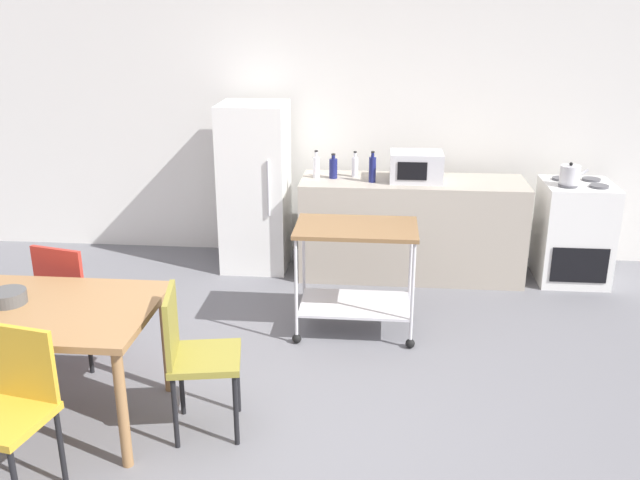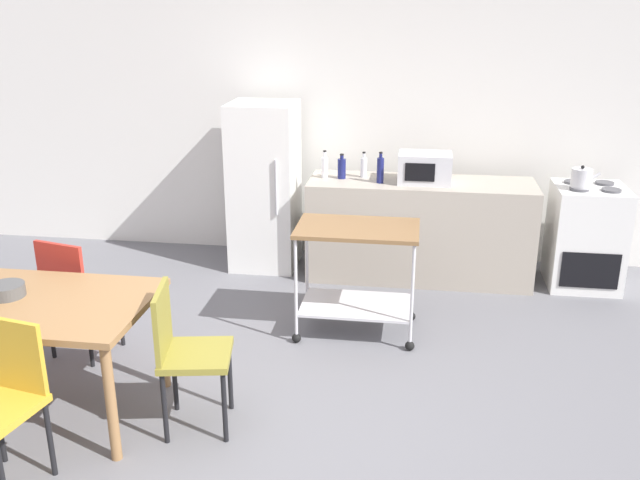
# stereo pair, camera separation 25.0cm
# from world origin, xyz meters

# --- Properties ---
(ground_plane) EXTENTS (12.00, 12.00, 0.00)m
(ground_plane) POSITION_xyz_m (0.00, 0.00, 0.00)
(ground_plane) COLOR slate
(back_wall) EXTENTS (8.40, 0.12, 2.90)m
(back_wall) POSITION_xyz_m (0.00, 3.20, 1.45)
(back_wall) COLOR silver
(back_wall) RESTS_ON ground_plane
(kitchen_counter) EXTENTS (2.00, 0.64, 0.90)m
(kitchen_counter) POSITION_xyz_m (0.90, 2.60, 0.45)
(kitchen_counter) COLOR #A89E8E
(kitchen_counter) RESTS_ON ground_plane
(dining_table) EXTENTS (1.50, 0.90, 0.75)m
(dining_table) POSITION_xyz_m (-1.41, 0.03, 0.67)
(dining_table) COLOR olive
(dining_table) RESTS_ON ground_plane
(chair_mustard) EXTENTS (0.47, 0.47, 0.89)m
(chair_mustard) POSITION_xyz_m (-1.18, -0.61, 0.52)
(chair_mustard) COLOR gold
(chair_mustard) RESTS_ON ground_plane
(chair_red) EXTENTS (0.48, 0.48, 0.89)m
(chair_red) POSITION_xyz_m (-1.46, 0.73, 0.52)
(chair_red) COLOR #B72D23
(chair_red) RESTS_ON ground_plane
(chair_olive) EXTENTS (0.46, 0.46, 0.89)m
(chair_olive) POSITION_xyz_m (-0.42, 0.01, 0.52)
(chair_olive) COLOR olive
(chair_olive) RESTS_ON ground_plane
(stove_oven) EXTENTS (0.60, 0.61, 0.92)m
(stove_oven) POSITION_xyz_m (2.35, 2.62, 0.45)
(stove_oven) COLOR white
(stove_oven) RESTS_ON ground_plane
(refrigerator) EXTENTS (0.60, 0.63, 1.55)m
(refrigerator) POSITION_xyz_m (-0.55, 2.70, 0.78)
(refrigerator) COLOR white
(refrigerator) RESTS_ON ground_plane
(kitchen_cart) EXTENTS (0.91, 0.57, 0.85)m
(kitchen_cart) POSITION_xyz_m (0.44, 1.39, 0.57)
(kitchen_cart) COLOR brown
(kitchen_cart) RESTS_ON ground_plane
(bottle_sesame_oil) EXTENTS (0.06, 0.06, 0.25)m
(bottle_sesame_oil) POSITION_xyz_m (0.03, 2.61, 1.00)
(bottle_sesame_oil) COLOR silver
(bottle_sesame_oil) RESTS_ON kitchen_counter
(bottle_olive_oil) EXTENTS (0.07, 0.07, 0.22)m
(bottle_olive_oil) POSITION_xyz_m (0.18, 2.61, 0.99)
(bottle_olive_oil) COLOR navy
(bottle_olive_oil) RESTS_ON kitchen_counter
(bottle_wine) EXTENTS (0.06, 0.06, 0.23)m
(bottle_wine) POSITION_xyz_m (0.38, 2.68, 1.00)
(bottle_wine) COLOR silver
(bottle_wine) RESTS_ON kitchen_counter
(bottle_soy_sauce) EXTENTS (0.06, 0.06, 0.28)m
(bottle_soy_sauce) POSITION_xyz_m (0.54, 2.50, 1.02)
(bottle_soy_sauce) COLOR navy
(bottle_soy_sauce) RESTS_ON kitchen_counter
(microwave) EXTENTS (0.46, 0.35, 0.26)m
(microwave) POSITION_xyz_m (0.92, 2.58, 1.03)
(microwave) COLOR silver
(microwave) RESTS_ON kitchen_counter
(fruit_bowl) EXTENTS (0.21, 0.21, 0.08)m
(fruit_bowl) POSITION_xyz_m (-1.53, 0.06, 0.79)
(fruit_bowl) COLOR #4C4C4C
(fruit_bowl) RESTS_ON dining_table
(kettle) EXTENTS (0.24, 0.17, 0.19)m
(kettle) POSITION_xyz_m (2.23, 2.52, 1.00)
(kettle) COLOR silver
(kettle) RESTS_ON stove_oven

